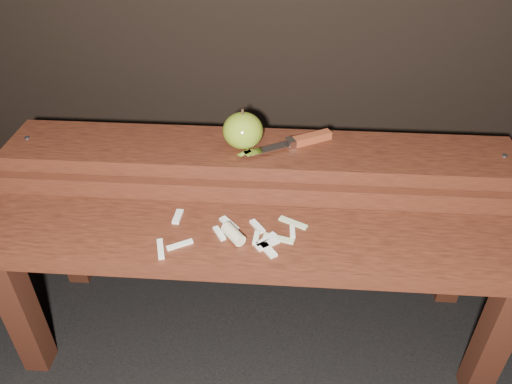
# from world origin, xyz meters

# --- Properties ---
(ground) EXTENTS (60.00, 60.00, 0.00)m
(ground) POSITION_xyz_m (0.00, 0.00, 0.00)
(ground) COLOR black
(bench_front_tier) EXTENTS (1.20, 0.20, 0.42)m
(bench_front_tier) POSITION_xyz_m (0.00, -0.06, 0.35)
(bench_front_tier) COLOR #33150C
(bench_front_tier) RESTS_ON ground
(bench_rear_tier) EXTENTS (1.20, 0.21, 0.50)m
(bench_rear_tier) POSITION_xyz_m (0.00, 0.17, 0.41)
(bench_rear_tier) COLOR #33150C
(bench_rear_tier) RESTS_ON ground
(apple) EXTENTS (0.09, 0.09, 0.10)m
(apple) POSITION_xyz_m (-0.04, 0.17, 0.54)
(apple) COLOR olive
(apple) RESTS_ON bench_rear_tier
(knife) EXTENTS (0.22, 0.13, 0.02)m
(knife) POSITION_xyz_m (0.10, 0.19, 0.51)
(knife) COLOR brown
(knife) RESTS_ON bench_rear_tier
(apple_scraps) EXTENTS (0.31, 0.15, 0.03)m
(apple_scraps) POSITION_xyz_m (-0.03, -0.06, 0.43)
(apple_scraps) COLOR beige
(apple_scraps) RESTS_ON bench_front_tier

